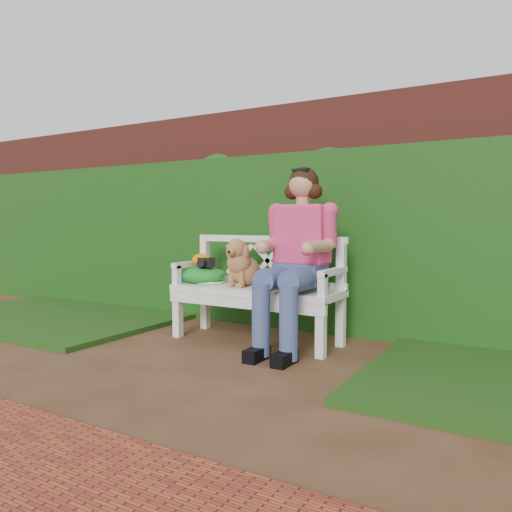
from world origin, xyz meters
The scene contains 11 objects.
ground centered at (0.00, 0.00, 0.00)m, with size 60.00×60.00×0.00m, color #422714.
brick_wall centered at (0.00, 1.90, 1.10)m, with size 10.00×0.30×2.20m, color maroon.
ivy_hedge centered at (0.00, 1.68, 0.85)m, with size 10.00×0.18×1.70m, color #244E16.
grass_left centered at (-2.40, 0.90, 0.03)m, with size 2.60×2.00×0.05m, color black.
garden_bench centered at (-0.01, 1.03, 0.24)m, with size 1.58×0.60×0.48m, color white, non-canonical shape.
seated_woman centered at (0.41, 1.01, 0.76)m, with size 0.64×0.86×1.52m, color #ED3D65, non-canonical shape.
dog centered at (-0.15, 1.03, 0.69)m, with size 0.28×0.38×0.43m, color #9B5D23, non-canonical shape.
tennis_racket centered at (-0.56, 1.04, 0.49)m, with size 0.58×0.24×0.03m, color white, non-canonical shape.
green_bag centered at (-0.59, 1.02, 0.56)m, with size 0.45×0.35×0.15m, color #348E3E, non-canonical shape.
camera_item centered at (-0.52, 1.00, 0.68)m, with size 0.13×0.10×0.09m, color black.
baseball_glove centered at (-0.60, 1.03, 0.69)m, with size 0.19×0.14×0.12m, color orange.
Camera 1 is at (2.16, -2.68, 1.05)m, focal length 35.00 mm.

